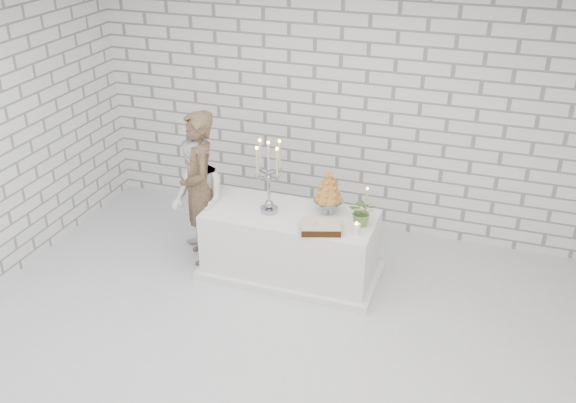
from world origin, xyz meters
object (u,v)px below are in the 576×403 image
Objects in this scene: bride at (198,201)px; croquembouche at (329,192)px; groom at (200,188)px; candelabra at (269,177)px; cake_table at (290,244)px.

bride is 1.47m from croquembouche.
candelabra is at bearing 51.80° from groom.
groom is (-1.04, -0.00, 0.50)m from cake_table.
bride is at bearing -179.91° from cake_table.
croquembouche is at bearing 16.90° from candelabra.
candelabra is (-0.22, -0.04, 0.78)m from cake_table.
cake_table is 1.03× the size of groom.
groom is at bearing -174.12° from croquembouche.
bride is 2.96× the size of croquembouche.
cake_table is 2.25× the size of candelabra.
bride is 1.79× the size of candelabra.
bride reaches higher than cake_table.
groom is at bearing 39.81° from bride.
croquembouche is (1.44, 0.14, 0.27)m from bride.
candelabra reaches higher than cake_table.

